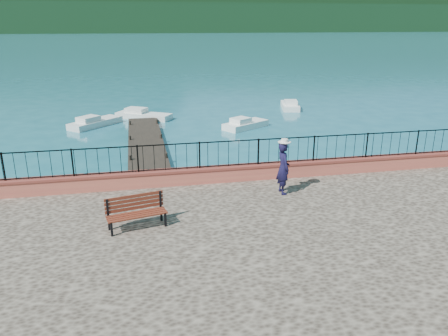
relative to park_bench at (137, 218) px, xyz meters
name	(u,v)px	position (x,y,z in m)	size (l,w,h in m)	color
ground	(229,262)	(2.63, -0.41, -1.49)	(2000.00, 2000.00, 0.00)	#19596B
parapet	(208,175)	(2.63, 3.29, 0.00)	(28.00, 0.46, 0.58)	#C06045
railing	(208,155)	(2.63, 3.29, 0.77)	(27.00, 0.05, 0.95)	black
dock	(147,151)	(0.63, 11.59, -1.34)	(2.00, 16.00, 0.30)	#2D231C
far_forest	(133,18)	(2.63, 299.59, 7.51)	(900.00, 60.00, 18.00)	black
foothills	(132,1)	(2.63, 359.59, 20.51)	(900.00, 120.00, 44.00)	black
companion_hill	(302,27)	(222.63, 559.59, -1.49)	(448.00, 384.00, 180.00)	#142D23
park_bench	(137,218)	(0.00, 0.00, 0.00)	(1.78, 0.91, 0.94)	black
person	(283,168)	(4.98, 1.73, 0.62)	(0.66, 0.43, 1.82)	black
hat	(284,141)	(4.98, 1.73, 1.59)	(0.44, 0.44, 0.12)	white
boat_2	(246,122)	(7.41, 16.34, -1.09)	(3.28, 1.30, 0.80)	white
boat_3	(95,120)	(-2.60, 18.99, -1.09)	(3.91, 1.30, 0.80)	silver
boat_4	(144,113)	(0.74, 20.75, -1.09)	(4.17, 1.30, 0.80)	silver
boat_5	(290,104)	(12.74, 22.38, -1.09)	(3.34, 1.30, 0.80)	white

